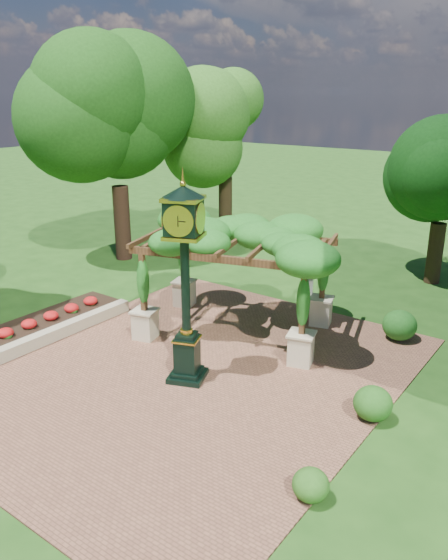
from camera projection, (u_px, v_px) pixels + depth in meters
The scene contains 13 objects.
ground at pixel (166, 387), 13.98m from camera, with size 120.00×120.00×0.00m, color #1E4714.
brick_plaza at pixel (191, 371), 14.73m from camera, with size 10.00×12.00×0.04m, color brown.
border_wall at pixel (66, 329), 16.87m from camera, with size 0.35×5.00×0.40m, color #C6B793.
flower_bed at pixel (48, 323), 17.38m from camera, with size 1.50×5.00×0.36m, color red.
pedestal_clock at pixel (185, 268), 13.32m from camera, with size 1.32×1.32×5.17m.
pergola at pixel (236, 243), 16.24m from camera, with size 6.31×4.86×3.51m.
sundial at pixel (309, 289), 19.74m from camera, with size 0.55×0.55×0.91m.
shrub_front at pixel (311, 485), 9.97m from camera, with size 0.69×0.69×0.62m, color #295B1A.
shrub_mid at pixel (373, 403), 12.41m from camera, with size 0.89×0.89×0.80m, color #235718.
shrub_back at pixel (400, 325), 16.42m from camera, with size 1.02×1.02×0.92m, color #1F5C1A.
tree_west_near at pixel (116, 125), 22.84m from camera, with size 5.17×5.17×8.46m.
tree_west_far at pixel (225, 127), 26.45m from camera, with size 3.81×3.81×8.08m.
tree_north at pixel (445, 175), 20.27m from camera, with size 3.68×3.68×6.17m.
Camera 1 is at (8.48, -9.05, 7.16)m, focal length 35.00 mm.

